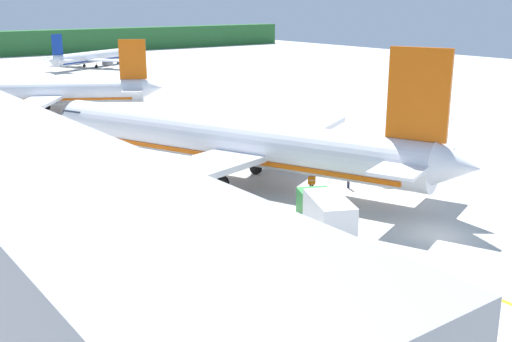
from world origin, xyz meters
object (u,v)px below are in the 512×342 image
object	(u,v)px
service_truck_fuel	(325,213)
crew_loader_left	(312,182)
airliner_far_taxiway	(92,57)
cargo_container_near	(386,172)
airliner_foreground	(230,141)
crew_marshaller	(81,175)
airliner_mid_apron	(36,93)
crew_loader_right	(349,176)
service_truck_pushback	(188,229)

from	to	relation	value
service_truck_fuel	crew_loader_left	world-z (taller)	service_truck_fuel
airliner_far_taxiway	cargo_container_near	distance (m)	105.72
airliner_far_taxiway	airliner_foreground	bearing A→B (deg)	-105.50
cargo_container_near	airliner_foreground	bearing A→B (deg)	139.08
cargo_container_near	crew_marshaller	world-z (taller)	cargo_container_near
airliner_mid_apron	crew_marshaller	world-z (taller)	airliner_mid_apron
service_truck_fuel	crew_marshaller	bearing A→B (deg)	113.34
crew_marshaller	cargo_container_near	bearing A→B (deg)	-34.00
cargo_container_near	crew_loader_left	bearing A→B (deg)	170.46
service_truck_fuel	cargo_container_near	distance (m)	13.85
crew_marshaller	crew_loader_right	size ratio (longest dim) A/B	0.96
service_truck_fuel	crew_loader_left	size ratio (longest dim) A/B	3.88
cargo_container_near	crew_loader_left	world-z (taller)	cargo_container_near
airliner_foreground	airliner_mid_apron	bearing A→B (deg)	93.86
service_truck_pushback	cargo_container_near	world-z (taller)	service_truck_pushback
crew_marshaller	crew_loader_right	xyz separation A→B (m)	(17.56, -13.51, 0.04)
service_truck_fuel	crew_marshaller	world-z (taller)	service_truck_fuel
airliner_foreground	service_truck_fuel	world-z (taller)	airliner_foreground
service_truck_fuel	crew_loader_right	bearing A→B (deg)	37.22
airliner_foreground	crew_marshaller	size ratio (longest dim) A/B	23.31
service_truck_pushback	cargo_container_near	distance (m)	21.12
airliner_far_taxiway	service_truck_fuel	xyz separation A→B (m)	(-29.02, -110.31, -0.72)
airliner_foreground	crew_loader_left	xyz separation A→B (m)	(2.68, -7.46, -2.34)
airliner_far_taxiway	crew_marshaller	xyz separation A→B (m)	(-37.74, -90.09, -1.28)
airliner_foreground	airliner_mid_apron	xyz separation A→B (m)	(-2.89, 42.89, -0.57)
airliner_far_taxiway	crew_marshaller	world-z (taller)	airliner_far_taxiway
airliner_far_taxiway	crew_marshaller	size ratio (longest dim) A/B	15.12
cargo_container_near	crew_marshaller	bearing A→B (deg)	146.00
service_truck_fuel	crew_loader_left	bearing A→B (deg)	54.16
airliner_foreground	service_truck_pushback	xyz separation A→B (m)	(-10.92, -11.32, -2.00)
crew_loader_right	airliner_mid_apron	bearing A→B (deg)	100.33
cargo_container_near	airliner_far_taxiway	bearing A→B (deg)	81.02
airliner_foreground	crew_marshaller	distance (m)	12.76
airliner_foreground	service_truck_fuel	xyz separation A→B (m)	(-2.48, -14.60, -1.81)
crew_marshaller	crew_loader_left	distance (m)	19.08
airliner_foreground	crew_loader_left	distance (m)	8.27
airliner_foreground	crew_loader_right	bearing A→B (deg)	-51.11
airliner_foreground	crew_loader_left	size ratio (longest dim) A/B	22.61
airliner_foreground	airliner_far_taxiway	world-z (taller)	airliner_foreground
airliner_foreground	service_truck_fuel	size ratio (longest dim) A/B	5.83
airliner_mid_apron	cargo_container_near	world-z (taller)	airliner_mid_apron
airliner_foreground	service_truck_fuel	bearing A→B (deg)	-99.62
airliner_mid_apron	crew_marshaller	size ratio (longest dim) A/B	18.22
crew_loader_left	crew_loader_right	distance (m)	3.71
airliner_foreground	crew_loader_left	bearing A→B (deg)	-70.26
airliner_mid_apron	service_truck_fuel	bearing A→B (deg)	-89.58
cargo_container_near	service_truck_pushback	bearing A→B (deg)	-172.87
service_truck_pushback	crew_marshaller	xyz separation A→B (m)	(-0.28, 16.95, -0.38)
airliner_far_taxiway	cargo_container_near	xyz separation A→B (m)	(-16.51, -104.41, -1.34)
service_truck_fuel	cargo_container_near	world-z (taller)	service_truck_fuel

